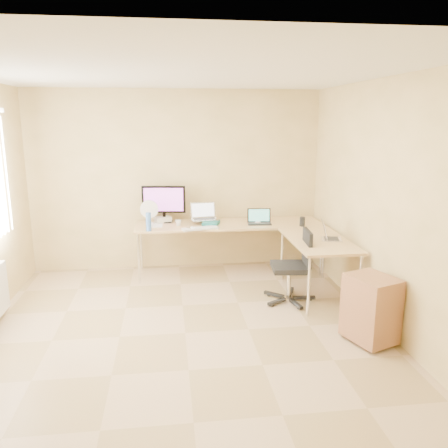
{
  "coord_description": "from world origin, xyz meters",
  "views": [
    {
      "loc": [
        -0.14,
        -4.34,
        2.18
      ],
      "look_at": [
        0.55,
        1.1,
        0.9
      ],
      "focal_mm": 36.1,
      "sensor_mm": 36.0,
      "label": 1
    }
  ],
  "objects": [
    {
      "name": "water_bottle",
      "position": [
        -0.4,
        1.55,
        0.85
      ],
      "size": [
        0.09,
        0.09,
        0.25
      ],
      "primitive_type": "cylinder",
      "rotation": [
        0.0,
        0.0,
        -0.36
      ],
      "color": "#4277D6",
      "rests_on": "desk_main"
    },
    {
      "name": "wall_front",
      "position": [
        0.0,
        -2.25,
        1.3
      ],
      "size": [
        4.5,
        0.0,
        4.5
      ],
      "primitive_type": "plane",
      "rotation": [
        -1.57,
        0.0,
        0.0
      ],
      "color": "beige",
      "rests_on": "ground"
    },
    {
      "name": "laptop_return",
      "position": [
        1.85,
        0.81,
        0.83
      ],
      "size": [
        0.34,
        0.29,
        0.19
      ],
      "primitive_type": "cube",
      "rotation": [
        0.0,
        0.0,
        1.32
      ],
      "color": "silver",
      "rests_on": "desk_return"
    },
    {
      "name": "papers",
      "position": [
        -0.33,
        1.87,
        0.73
      ],
      "size": [
        0.22,
        0.3,
        0.01
      ],
      "primitive_type": "cube",
      "rotation": [
        0.0,
        0.0,
        -0.03
      ],
      "color": "silver",
      "rests_on": "desk_main"
    },
    {
      "name": "black_cup",
      "position": [
        1.7,
        1.55,
        0.79
      ],
      "size": [
        0.09,
        0.09,
        0.13
      ],
      "primitive_type": "cylinder",
      "rotation": [
        0.0,
        0.0,
        0.21
      ],
      "color": "black",
      "rests_on": "desk_main"
    },
    {
      "name": "wall_back",
      "position": [
        0.0,
        2.25,
        1.3
      ],
      "size": [
        4.5,
        0.0,
        4.5
      ],
      "primitive_type": "plane",
      "rotation": [
        1.57,
        0.0,
        0.0
      ],
      "color": "beige",
      "rests_on": "ground"
    },
    {
      "name": "mouse",
      "position": [
        1.12,
        1.79,
        0.75
      ],
      "size": [
        0.11,
        0.09,
        0.03
      ],
      "primitive_type": "ellipsoid",
      "rotation": [
        0.0,
        0.0,
        0.35
      ],
      "color": "silver",
      "rests_on": "desk_main"
    },
    {
      "name": "laptop_black",
      "position": [
        1.14,
        1.77,
        0.84
      ],
      "size": [
        0.36,
        0.28,
        0.21
      ],
      "primitive_type": "cube",
      "rotation": [
        0.0,
        0.0,
        -0.11
      ],
      "color": "black",
      "rests_on": "desk_main"
    },
    {
      "name": "desk_return",
      "position": [
        1.7,
        0.85,
        0.36
      ],
      "size": [
        0.7,
        1.3,
        0.73
      ],
      "primitive_type": "cube",
      "color": "tan",
      "rests_on": "ground"
    },
    {
      "name": "cabinet",
      "position": [
        1.82,
        -0.42,
        0.36
      ],
      "size": [
        0.52,
        0.57,
        0.65
      ],
      "primitive_type": "cube",
      "rotation": [
        0.0,
        0.0,
        0.36
      ],
      "color": "brown",
      "rests_on": "ground"
    },
    {
      "name": "wall_right",
      "position": [
        2.1,
        0.0,
        1.3
      ],
      "size": [
        0.0,
        4.5,
        4.5
      ],
      "primitive_type": "plane",
      "rotation": [
        1.57,
        0.0,
        -1.57
      ],
      "color": "beige",
      "rests_on": "ground"
    },
    {
      "name": "office_chair",
      "position": [
        1.3,
        0.7,
        0.5
      ],
      "size": [
        0.59,
        0.59,
        0.9
      ],
      "primitive_type": "cube",
      "rotation": [
        0.0,
        0.0,
        -0.1
      ],
      "color": "black",
      "rests_on": "ground"
    },
    {
      "name": "white_box",
      "position": [
        -0.22,
        2.05,
        0.77
      ],
      "size": [
        0.26,
        0.22,
        0.08
      ],
      "primitive_type": "cube",
      "rotation": [
        0.0,
        0.0,
        0.31
      ],
      "color": "beige",
      "rests_on": "desk_main"
    },
    {
      "name": "mug",
      "position": [
        -0.0,
        1.8,
        0.77
      ],
      "size": [
        0.11,
        0.11,
        0.08
      ],
      "primitive_type": "imported",
      "rotation": [
        0.0,
        0.0,
        0.33
      ],
      "color": "white",
      "rests_on": "desk_main"
    },
    {
      "name": "desk_main",
      "position": [
        0.72,
        1.85,
        0.36
      ],
      "size": [
        2.65,
        0.7,
        0.73
      ],
      "primitive_type": "cube",
      "color": "tan",
      "rests_on": "ground"
    },
    {
      "name": "floor",
      "position": [
        0.0,
        0.0,
        0.0
      ],
      "size": [
        4.5,
        4.5,
        0.0
      ],
      "primitive_type": "plane",
      "color": "tan",
      "rests_on": "ground"
    },
    {
      "name": "book_stack",
      "position": [
        0.46,
        1.8,
        0.75
      ],
      "size": [
        0.28,
        0.33,
        0.05
      ],
      "primitive_type": "cube",
      "rotation": [
        0.0,
        0.0,
        -0.31
      ],
      "color": "#155B5B",
      "rests_on": "desk_main"
    },
    {
      "name": "monitor",
      "position": [
        -0.2,
        2.05,
        1.0
      ],
      "size": [
        0.64,
        0.27,
        0.53
      ],
      "primitive_type": "cube",
      "rotation": [
        0.0,
        0.0,
        -0.12
      ],
      "color": "black",
      "rests_on": "desk_main"
    },
    {
      "name": "desk_fan",
      "position": [
        -0.4,
        1.94,
        0.89
      ],
      "size": [
        0.26,
        0.26,
        0.32
      ],
      "primitive_type": "cylinder",
      "rotation": [
        0.0,
        0.0,
        0.05
      ],
      "color": "white",
      "rests_on": "desk_main"
    },
    {
      "name": "laptop_center",
      "position": [
        0.37,
        1.92,
        0.9
      ],
      "size": [
        0.4,
        0.32,
        0.24
      ],
      "primitive_type": "cube",
      "rotation": [
        0.0,
        0.0,
        0.12
      ],
      "color": "silver",
      "rests_on": "desk_main"
    },
    {
      "name": "ceiling",
      "position": [
        0.0,
        0.0,
        2.6
      ],
      "size": [
        4.5,
        4.5,
        0.0
      ],
      "primitive_type": "plane",
      "rotation": [
        3.14,
        0.0,
        0.0
      ],
      "color": "white",
      "rests_on": "ground"
    },
    {
      "name": "cd_stack",
      "position": [
        0.15,
        1.55,
        0.74
      ],
      "size": [
        0.13,
        0.13,
        0.03
      ],
      "primitive_type": "cylinder",
      "rotation": [
        0.0,
        0.0,
        -0.23
      ],
      "color": "silver",
      "rests_on": "desk_main"
    },
    {
      "name": "keyboard",
      "position": [
        0.28,
        1.55,
        0.74
      ],
      "size": [
        0.51,
        0.25,
        0.02
      ],
      "primitive_type": "cube",
      "rotation": [
        0.0,
        0.0,
        0.23
      ],
      "color": "silver",
      "rests_on": "desk_main"
    }
  ]
}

